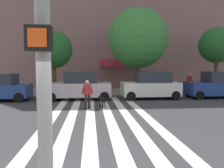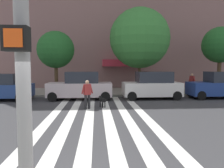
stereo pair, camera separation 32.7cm
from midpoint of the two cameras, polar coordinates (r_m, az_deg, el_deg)
name	(u,v)px [view 2 (the right image)]	position (r m, az deg, el deg)	size (l,w,h in m)	color
ground_plane	(87,117)	(11.09, -5.33, -8.22)	(160.00, 160.00, 0.00)	#353538
sidewalk_far	(92,92)	(21.17, -4.66, -1.90)	(80.00, 6.00, 0.15)	gray
crosswalk_stripes	(99,117)	(11.09, -2.55, -8.19)	(4.95, 13.84, 0.01)	silver
parked_car_behind_first	(80,86)	(16.67, -7.35, -0.62)	(4.61, 1.93, 2.03)	#C0AFB5
parked_car_third_in_line	(152,86)	(17.18, 10.56, -0.42)	(4.25, 2.11, 2.03)	silver
parked_car_fourth_in_line	(221,86)	(19.20, 26.04, -0.40)	(4.76, 2.00, 2.02)	navy
street_tree_nearest	(56,50)	(19.79, -13.46, 8.32)	(3.11, 3.11, 5.22)	#4C3823
street_tree_middle	(140,38)	(20.09, 7.41, 11.31)	(5.18, 5.18, 7.27)	#4C3823
street_tree_further	(220,45)	(23.12, 25.85, 8.75)	(3.26, 3.26, 5.83)	#4C3823
pedestrian_dog_walker	(87,93)	(12.95, -5.50, -2.22)	(0.69, 0.37, 1.64)	black
dog_on_leash	(102,100)	(13.55, -1.80, -3.96)	(0.49, 0.93, 0.65)	black
pedestrian_bystander	(192,82)	(21.15, 19.83, 0.56)	(0.44, 0.65, 1.64)	black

